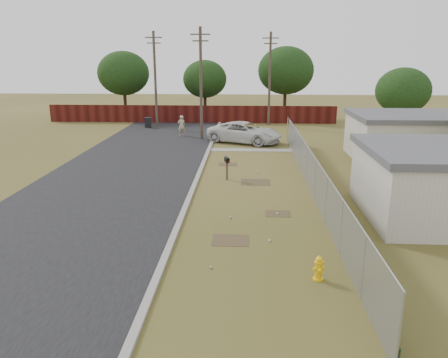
# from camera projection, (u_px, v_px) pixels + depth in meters

# --- Properties ---
(ground) EXTENTS (120.00, 120.00, 0.00)m
(ground) POSITION_uv_depth(u_px,v_px,m) (250.00, 199.00, 21.35)
(ground) COLOR brown
(ground) RESTS_ON ground
(street) EXTENTS (15.10, 60.00, 0.12)m
(street) POSITION_uv_depth(u_px,v_px,m) (149.00, 160.00, 29.41)
(street) COLOR black
(street) RESTS_ON ground
(chainlink_fence) EXTENTS (0.10, 27.06, 2.02)m
(chainlink_fence) POSITION_uv_depth(u_px,v_px,m) (313.00, 179.00, 21.97)
(chainlink_fence) COLOR #96999E
(chainlink_fence) RESTS_ON ground
(privacy_fence) EXTENTS (30.00, 0.12, 1.80)m
(privacy_fence) POSITION_uv_depth(u_px,v_px,m) (191.00, 114.00, 45.42)
(privacy_fence) COLOR #4C1510
(privacy_fence) RESTS_ON ground
(utility_poles) EXTENTS (12.60, 8.24, 9.00)m
(utility_poles) POSITION_uv_depth(u_px,v_px,m) (210.00, 79.00, 40.11)
(utility_poles) COLOR #4B3E32
(utility_poles) RESTS_ON ground
(houses) EXTENTS (9.30, 17.24, 3.10)m
(houses) POSITION_uv_depth(u_px,v_px,m) (431.00, 156.00, 23.46)
(houses) COLOR beige
(houses) RESTS_ON ground
(horizon_trees) EXTENTS (33.32, 31.94, 7.78)m
(horizon_trees) POSITION_uv_depth(u_px,v_px,m) (258.00, 78.00, 42.68)
(horizon_trees) COLOR #372319
(horizon_trees) RESTS_ON ground
(fire_hydrant) EXTENTS (0.41, 0.41, 0.82)m
(fire_hydrant) POSITION_uv_depth(u_px,v_px,m) (319.00, 269.00, 13.57)
(fire_hydrant) COLOR yellow
(fire_hydrant) RESTS_ON ground
(mailbox) EXTENTS (0.34, 0.57, 1.32)m
(mailbox) POSITION_uv_depth(u_px,v_px,m) (227.00, 162.00, 24.43)
(mailbox) COLOR brown
(mailbox) RESTS_ON ground
(pickup_truck) EXTENTS (6.54, 4.88, 1.65)m
(pickup_truck) POSITION_uv_depth(u_px,v_px,m) (245.00, 132.00, 35.04)
(pickup_truck) COLOR silver
(pickup_truck) RESTS_ON ground
(pedestrian) EXTENTS (0.77, 0.66, 1.79)m
(pedestrian) POSITION_uv_depth(u_px,v_px,m) (182.00, 126.00, 37.92)
(pedestrian) COLOR tan
(pedestrian) RESTS_ON ground
(trash_bin) EXTENTS (0.73, 0.72, 0.98)m
(trash_bin) POSITION_uv_depth(u_px,v_px,m) (148.00, 122.00, 42.48)
(trash_bin) COLOR black
(trash_bin) RESTS_ON ground
(scattered_litter) EXTENTS (2.62, 12.53, 0.07)m
(scattered_litter) POSITION_uv_depth(u_px,v_px,m) (251.00, 216.00, 19.04)
(scattered_litter) COLOR silver
(scattered_litter) RESTS_ON ground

